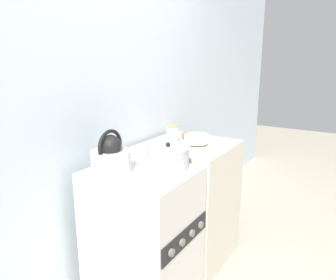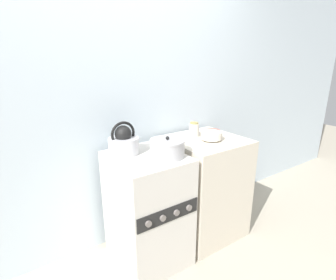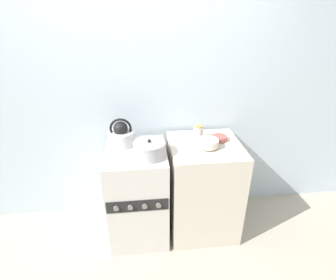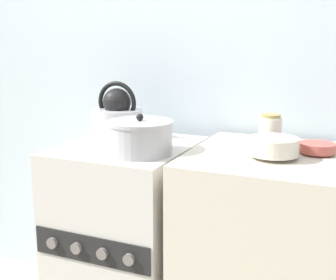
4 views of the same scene
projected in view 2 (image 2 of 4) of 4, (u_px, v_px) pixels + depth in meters
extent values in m
plane|color=#B2A893|center=(169.00, 279.00, 1.99)|extent=(12.00, 12.00, 0.00)
cube|color=silver|center=(121.00, 103.00, 2.16)|extent=(7.00, 0.06, 2.50)
cube|color=beige|center=(148.00, 209.00, 2.09)|extent=(0.53, 0.59, 0.91)
cube|color=black|center=(169.00, 215.00, 1.82)|extent=(0.51, 0.01, 0.11)
cylinder|color=slate|center=(148.00, 224.00, 1.72)|extent=(0.04, 0.02, 0.04)
cylinder|color=slate|center=(163.00, 218.00, 1.78)|extent=(0.04, 0.02, 0.04)
cylinder|color=slate|center=(177.00, 213.00, 1.84)|extent=(0.04, 0.02, 0.04)
cylinder|color=slate|center=(189.00, 208.00, 1.90)|extent=(0.04, 0.02, 0.04)
cube|color=beige|center=(204.00, 186.00, 2.43)|extent=(0.63, 0.63, 0.93)
cylinder|color=silver|center=(124.00, 146.00, 1.97)|extent=(0.23, 0.23, 0.13)
sphere|color=black|center=(123.00, 134.00, 1.94)|extent=(0.13, 0.13, 0.13)
torus|color=black|center=(123.00, 134.00, 1.94)|extent=(0.19, 0.02, 0.19)
cone|color=silver|center=(136.00, 141.00, 2.02)|extent=(0.11, 0.05, 0.09)
cylinder|color=#B2B2B7|center=(167.00, 149.00, 1.91)|extent=(0.25, 0.25, 0.12)
cylinder|color=#B2B2B7|center=(167.00, 141.00, 1.89)|extent=(0.26, 0.26, 0.01)
sphere|color=black|center=(167.00, 138.00, 1.89)|extent=(0.03, 0.03, 0.03)
cylinder|color=beige|center=(211.00, 139.00, 2.25)|extent=(0.08, 0.08, 0.01)
cylinder|color=beige|center=(211.00, 135.00, 2.24)|extent=(0.18, 0.18, 0.06)
cylinder|color=#B75147|center=(213.00, 134.00, 2.42)|extent=(0.06, 0.06, 0.01)
cylinder|color=#B75147|center=(213.00, 132.00, 2.42)|extent=(0.13, 0.13, 0.03)
cylinder|color=silver|center=(194.00, 130.00, 2.34)|extent=(0.09, 0.09, 0.12)
cylinder|color=#998C4C|center=(194.00, 123.00, 2.32)|extent=(0.07, 0.07, 0.01)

